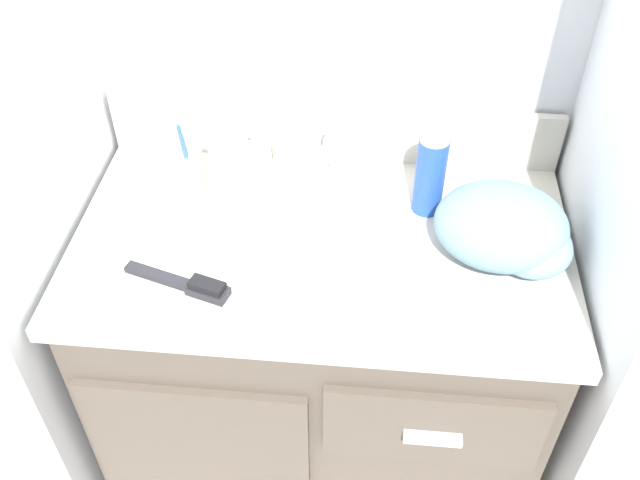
# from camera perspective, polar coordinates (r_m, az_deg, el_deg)

# --- Properties ---
(ground_plane) EXTENTS (6.00, 6.00, 0.00)m
(ground_plane) POSITION_cam_1_polar(r_m,az_deg,el_deg) (1.94, 0.07, -18.00)
(ground_plane) COLOR beige
(wall_back) EXTENTS (1.07, 0.08, 2.20)m
(wall_back) POSITION_cam_1_polar(r_m,az_deg,el_deg) (1.38, 1.36, 17.34)
(wall_back) COLOR silver
(wall_back) RESTS_ON ground_plane
(wall_left) EXTENTS (0.08, 0.59, 2.20)m
(wall_left) POSITION_cam_1_polar(r_m,az_deg,el_deg) (1.25, -23.58, 10.76)
(wall_left) COLOR silver
(wall_left) RESTS_ON ground_plane
(vanity) EXTENTS (0.89, 0.53, 0.83)m
(vanity) POSITION_cam_1_polar(r_m,az_deg,el_deg) (1.57, 0.01, -10.55)
(vanity) COLOR brown
(vanity) RESTS_ON ground_plane
(backsplash) EXTENTS (0.89, 0.02, 0.12)m
(backsplash) POSITION_cam_1_polar(r_m,az_deg,el_deg) (1.43, 1.04, 8.67)
(backsplash) COLOR beige
(backsplash) RESTS_ON vanity
(sink_faucet) EXTENTS (0.09, 0.09, 0.14)m
(sink_faucet) POSITION_cam_1_polar(r_m,az_deg,el_deg) (1.36, 0.71, 6.04)
(sink_faucet) COLOR silver
(sink_faucet) RESTS_ON vanity
(toothbrush_cup) EXTENTS (0.08, 0.08, 0.19)m
(toothbrush_cup) POSITION_cam_1_polar(r_m,az_deg,el_deg) (1.34, -11.13, 4.67)
(toothbrush_cup) COLOR silver
(toothbrush_cup) RESTS_ON vanity
(soap_dispenser) EXTENTS (0.07, 0.07, 0.14)m
(soap_dispenser) POSITION_cam_1_polar(r_m,az_deg,el_deg) (1.38, -5.33, 6.68)
(soap_dispenser) COLOR silver
(soap_dispenser) RESTS_ON vanity
(shaving_cream_can) EXTENTS (0.06, 0.06, 0.18)m
(shaving_cream_can) POSITION_cam_1_polar(r_m,az_deg,el_deg) (1.30, 8.84, 5.47)
(shaving_cream_can) COLOR #234CB2
(shaving_cream_can) RESTS_ON vanity
(hairbrush) EXTENTS (0.19, 0.08, 0.03)m
(hairbrush) POSITION_cam_1_polar(r_m,az_deg,el_deg) (1.20, -10.32, -3.53)
(hairbrush) COLOR #232328
(hairbrush) RESTS_ON vanity
(hand_towel) EXTENTS (0.24, 0.21, 0.12)m
(hand_towel) POSITION_cam_1_polar(r_m,az_deg,el_deg) (1.26, 14.81, 0.79)
(hand_towel) COLOR #6B8EA8
(hand_towel) RESTS_ON vanity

